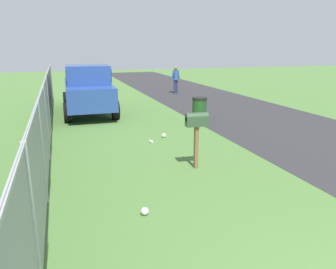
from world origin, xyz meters
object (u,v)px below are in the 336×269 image
(mailbox, at_px, (197,124))
(pickup_truck, at_px, (88,88))
(pedestrian, at_px, (176,78))
(trash_bin, at_px, (199,110))

(mailbox, height_order, pickup_truck, pickup_truck)
(pickup_truck, relative_size, pedestrian, 3.00)
(mailbox, bearing_deg, pedestrian, -12.51)
(mailbox, xyz_separation_m, pedestrian, (12.39, -3.86, -0.13))
(pickup_truck, bearing_deg, trash_bin, 52.00)
(pickup_truck, xyz_separation_m, trash_bin, (-3.08, -3.83, -0.61))
(pedestrian, bearing_deg, trash_bin, 158.08)
(pedestrian, bearing_deg, pickup_truck, 121.74)
(mailbox, xyz_separation_m, pickup_truck, (7.53, 1.82, 0.01))
(trash_bin, bearing_deg, pickup_truck, 51.15)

